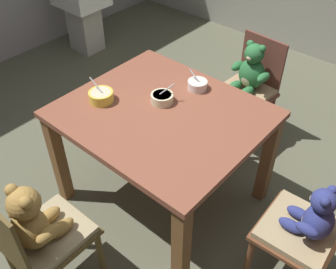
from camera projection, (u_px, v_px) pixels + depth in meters
ground_plane at (163, 197)px, 2.74m from camera, size 5.20×5.20×0.04m
dining_table at (163, 127)px, 2.32m from camera, size 1.13×0.98×0.74m
teddy_chair_near_right at (311, 226)px, 1.91m from camera, size 0.40×0.41×0.90m
teddy_chair_near_front at (37, 230)px, 1.86m from camera, size 0.37×0.41×0.88m
teddy_chair_far_center at (249, 81)px, 2.87m from camera, size 0.42×0.43×0.83m
porridge_bowl_cream_center at (162, 98)px, 2.30m from camera, size 0.14×0.14×0.12m
porridge_bowl_white_far_center at (197, 85)px, 2.41m from camera, size 0.13×0.12×0.12m
porridge_bowl_yellow_near_left at (101, 96)px, 2.31m from camera, size 0.16×0.15×0.14m
sink_basin at (82, 3)px, 4.01m from camera, size 0.49×0.42×0.79m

